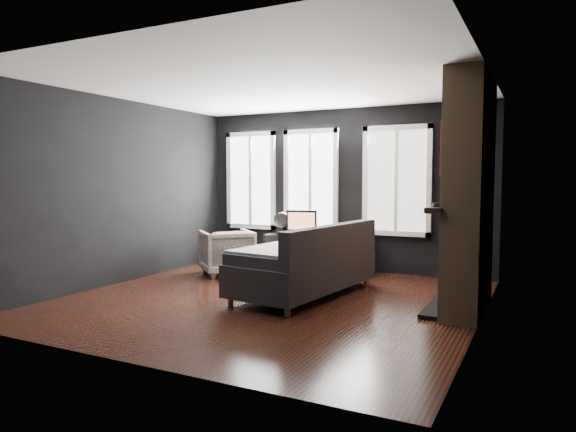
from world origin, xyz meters
The scene contains 18 objects.
floor centered at (0.00, 0.00, 0.00)m, with size 5.00×5.00×0.00m, color black.
ceiling centered at (0.00, 0.00, 2.70)m, with size 5.00×5.00×0.00m, color white.
wall_back centered at (0.00, 2.50, 1.35)m, with size 5.00×0.02×2.70m, color black.
wall_left centered at (-2.50, 0.00, 1.35)m, with size 0.02×5.00×2.70m, color black.
wall_right centered at (2.50, 0.00, 1.35)m, with size 0.02×5.00×2.70m, color black.
windows centered at (-0.45, 2.46, 2.38)m, with size 4.00×0.16×1.76m, color white, non-canonical shape.
fireplace centered at (2.30, 0.60, 1.35)m, with size 0.70×1.62×2.70m, color #93724C, non-canonical shape.
sofa centered at (0.27, 0.44, 0.48)m, with size 1.12×2.24×0.96m, color #252527, non-canonical shape.
stripe_pillow centered at (0.58, 0.92, 0.69)m, with size 0.08×0.36×0.36m, color gray.
armchair centered at (-1.46, 1.21, 0.40)m, with size 0.77×0.72×0.79m, color silver.
media_console centered at (-0.25, 2.10, 0.30)m, with size 1.74×0.54×0.60m, color black, non-canonical shape.
monitor centered at (-0.53, 2.05, 0.83)m, with size 0.52×0.11×0.47m, color black, non-canonical shape.
desk_fan centered at (-0.94, 2.11, 0.78)m, with size 0.26×0.26×0.37m, color #A3A3A3, non-canonical shape.
mug centered at (0.26, 2.04, 0.66)m, with size 0.13×0.10×0.13m, color red.
book centered at (0.37, 2.16, 0.72)m, with size 0.17×0.02×0.24m, color tan.
storage_box centered at (-0.09, 2.02, 0.66)m, with size 0.23×0.14×0.12m, color #2A6929.
mantel_vase centered at (2.05, 1.05, 1.32)m, with size 0.18×0.19×0.18m, color gold.
mantel_clock centered at (2.05, 0.05, 1.25)m, with size 0.13×0.13×0.04m, color black.
Camera 1 is at (3.09, -5.63, 1.54)m, focal length 32.00 mm.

